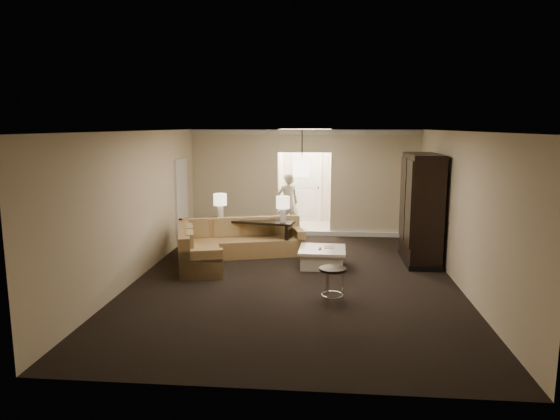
# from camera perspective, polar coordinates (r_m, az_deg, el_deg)

# --- Properties ---
(ground) EXTENTS (8.00, 8.00, 0.00)m
(ground) POSITION_cam_1_polar(r_m,az_deg,el_deg) (9.56, 1.66, -8.01)
(ground) COLOR black
(ground) RESTS_ON ground
(wall_back) EXTENTS (6.00, 0.04, 2.80)m
(wall_back) POSITION_cam_1_polar(r_m,az_deg,el_deg) (13.19, 2.77, 3.10)
(wall_back) COLOR beige
(wall_back) RESTS_ON ground
(wall_front) EXTENTS (6.00, 0.04, 2.80)m
(wall_front) POSITION_cam_1_polar(r_m,az_deg,el_deg) (5.34, -0.97, -6.65)
(wall_front) COLOR beige
(wall_front) RESTS_ON ground
(wall_left) EXTENTS (0.04, 8.00, 2.80)m
(wall_left) POSITION_cam_1_polar(r_m,az_deg,el_deg) (9.88, -15.94, 0.54)
(wall_left) COLOR beige
(wall_left) RESTS_ON ground
(wall_right) EXTENTS (0.04, 8.00, 2.80)m
(wall_right) POSITION_cam_1_polar(r_m,az_deg,el_deg) (9.54, 20.00, 0.01)
(wall_right) COLOR beige
(wall_right) RESTS_ON ground
(ceiling) EXTENTS (6.00, 8.00, 0.02)m
(ceiling) POSITION_cam_1_polar(r_m,az_deg,el_deg) (9.11, 1.74, 9.01)
(ceiling) COLOR white
(ceiling) RESTS_ON wall_back
(crown_molding) EXTENTS (6.00, 0.10, 0.12)m
(crown_molding) POSITION_cam_1_polar(r_m,az_deg,el_deg) (13.06, 2.81, 8.88)
(crown_molding) COLOR silver
(crown_molding) RESTS_ON wall_back
(baseboard) EXTENTS (6.00, 0.10, 0.12)m
(baseboard) POSITION_cam_1_polar(r_m,az_deg,el_deg) (13.36, 2.72, -2.64)
(baseboard) COLOR silver
(baseboard) RESTS_ON ground
(side_door) EXTENTS (0.05, 0.90, 2.10)m
(side_door) POSITION_cam_1_polar(r_m,az_deg,el_deg) (12.54, -11.17, 0.97)
(side_door) COLOR white
(side_door) RESTS_ON ground
(foyer) EXTENTS (1.44, 2.02, 2.80)m
(foyer) POSITION_cam_1_polar(r_m,az_deg,el_deg) (14.54, 3.00, 3.31)
(foyer) COLOR white
(foyer) RESTS_ON ground
(sectional_sofa) EXTENTS (2.92, 2.81, 0.83)m
(sectional_sofa) POSITION_cam_1_polar(r_m,az_deg,el_deg) (10.97, -5.93, -3.95)
(sectional_sofa) COLOR brown
(sectional_sofa) RESTS_ON ground
(coffee_table) EXTENTS (0.97, 0.97, 0.40)m
(coffee_table) POSITION_cam_1_polar(r_m,az_deg,el_deg) (10.45, 4.85, -5.39)
(coffee_table) COLOR white
(coffee_table) RESTS_ON ground
(console_table) EXTENTS (2.02, 0.83, 0.76)m
(console_table) POSITION_cam_1_polar(r_m,az_deg,el_deg) (11.49, -3.31, -2.68)
(console_table) COLOR black
(console_table) RESTS_ON ground
(armoire) EXTENTS (0.69, 1.61, 2.32)m
(armoire) POSITION_cam_1_polar(r_m,az_deg,el_deg) (11.01, 15.79, -0.08)
(armoire) COLOR black
(armoire) RESTS_ON ground
(drink_table) EXTENTS (0.45, 0.45, 0.57)m
(drink_table) POSITION_cam_1_polar(r_m,az_deg,el_deg) (8.41, 6.03, -7.65)
(drink_table) COLOR black
(drink_table) RESTS_ON ground
(table_lamp_left) EXTENTS (0.30, 0.30, 0.58)m
(table_lamp_left) POSITION_cam_1_polar(r_m,az_deg,el_deg) (11.64, -6.86, 0.92)
(table_lamp_left) COLOR white
(table_lamp_left) RESTS_ON console_table
(table_lamp_right) EXTENTS (0.30, 0.30, 0.58)m
(table_lamp_right) POSITION_cam_1_polar(r_m,az_deg,el_deg) (11.12, 0.34, 0.58)
(table_lamp_right) COLOR white
(table_lamp_right) RESTS_ON console_table
(pendant_light) EXTENTS (0.38, 0.38, 1.09)m
(pendant_light) POSITION_cam_1_polar(r_m,az_deg,el_deg) (11.85, 2.52, 5.04)
(pendant_light) COLOR black
(pendant_light) RESTS_ON ceiling
(person) EXTENTS (0.77, 0.64, 1.81)m
(person) POSITION_cam_1_polar(r_m,az_deg,el_deg) (13.58, 0.91, 1.18)
(person) COLOR beige
(person) RESTS_ON ground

